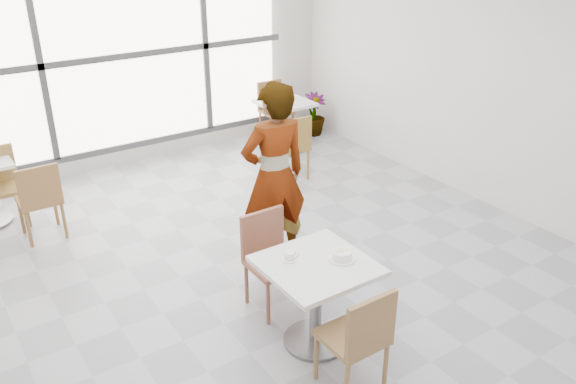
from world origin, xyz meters
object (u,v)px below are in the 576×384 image
oatmeal_bowl (342,255)px  person (274,177)px  coffee_cup (290,256)px  bg_chair_right_far (273,106)px  chair_near (360,335)px  plant_right (314,114)px  bg_table_right (285,119)px  chair_far (269,254)px  bg_chair_left_near (40,197)px  main_table (316,288)px  bg_chair_right_near (292,144)px

oatmeal_bowl → person: (0.22, 1.31, 0.13)m
coffee_cup → bg_chair_right_far: (2.49, 4.14, -0.28)m
oatmeal_bowl → coffee_cup: oatmeal_bowl is taller
chair_near → plant_right: chair_near is taller
oatmeal_bowl → coffee_cup: 0.40m
bg_table_right → bg_chair_right_far: 0.63m
chair_near → oatmeal_bowl: (0.26, 0.54, 0.29)m
chair_near → chair_far: bearing=-92.4°
chair_near → coffee_cup: size_ratio=5.47×
plant_right → bg_chair_left_near: bearing=-165.9°
main_table → coffee_cup: bearing=131.2°
person → oatmeal_bowl: bearing=85.3°
bg_chair_left_near → plant_right: bearing=-165.9°
main_table → person: (0.41, 1.24, 0.40)m
oatmeal_bowl → bg_chair_right_far: 4.87m
chair_far → person: 0.82m
chair_near → person: bearing=-104.4°
bg_table_right → bg_chair_left_near: bg_chair_left_near is taller
person → bg_chair_left_near: bearing=-38.9°
chair_far → bg_chair_left_near: 2.68m
bg_chair_right_far → plant_right: size_ratio=1.33×
oatmeal_bowl → bg_chair_left_near: (-1.59, 3.03, -0.29)m
oatmeal_bowl → bg_table_right: size_ratio=0.28×
chair_far → bg_chair_right_near: (1.68, 2.11, 0.00)m
chair_far → person: bearing=53.5°
person → bg_chair_left_near: 2.53m
coffee_cup → person: bearing=62.9°
bg_chair_left_near → plant_right: bg_chair_left_near is taller
oatmeal_bowl → bg_chair_right_near: bg_chair_right_near is taller
chair_near → chair_far: (0.05, 1.28, 0.00)m
bg_table_right → plant_right: 0.87m
oatmeal_bowl → bg_chair_left_near: 3.44m
bg_table_right → bg_chair_right_far: size_ratio=0.86×
bg_chair_right_near → bg_chair_right_far: (0.68, 1.52, 0.00)m
chair_far → bg_table_right: size_ratio=1.16×
chair_near → bg_chair_right_far: size_ratio=1.00×
bg_chair_left_near → bg_chair_right_near: (3.06, -0.19, 0.00)m
bg_chair_right_far → chair_far: bearing=-123.0°
main_table → plant_right: 5.01m
chair_far → bg_table_right: chair_far is taller
plant_right → bg_chair_right_near: bearing=-134.8°
oatmeal_bowl → plant_right: oatmeal_bowl is taller
main_table → chair_near: chair_near is taller
bg_chair_left_near → bg_chair_right_far: same height
coffee_cup → bg_chair_right_far: 4.83m
main_table → bg_chair_right_near: size_ratio=0.92×
main_table → chair_far: (-0.01, 0.67, -0.02)m
person → bg_table_right: person is taller
coffee_cup → person: (0.55, 1.08, 0.14)m
chair_far → bg_chair_right_far: (2.36, 3.63, 0.00)m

